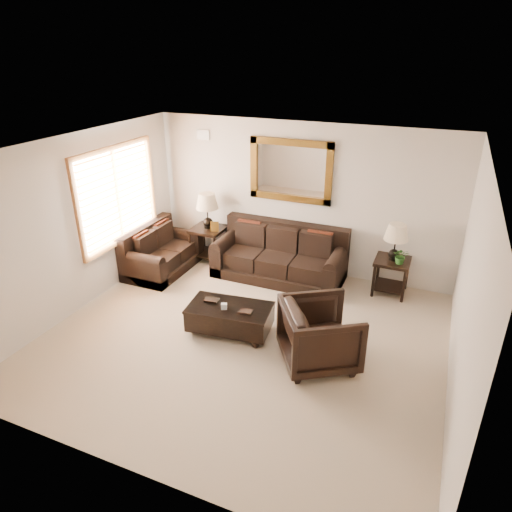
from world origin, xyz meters
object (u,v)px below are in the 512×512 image
at_px(end_table_right, 394,249).
at_px(armchair, 320,332).
at_px(end_table_left, 208,217).
at_px(coffee_table, 230,316).
at_px(loveseat, 160,254).
at_px(sofa, 280,259).

bearing_deg(end_table_right, armchair, -104.62).
relative_size(end_table_left, coffee_table, 1.06).
xyz_separation_m(loveseat, end_table_left, (0.64, 0.73, 0.57)).
relative_size(loveseat, end_table_right, 1.21).
distance_m(end_table_left, end_table_right, 3.44).
xyz_separation_m(end_table_left, armchair, (2.84, -2.26, -0.40)).
distance_m(sofa, end_table_right, 1.99).
distance_m(end_table_left, coffee_table, 2.59).
relative_size(end_table_left, armchair, 1.42).
xyz_separation_m(sofa, loveseat, (-2.15, -0.62, -0.03)).
relative_size(end_table_right, coffee_table, 0.97).
height_order(sofa, coffee_table, sofa).
bearing_deg(armchair, coffee_table, 49.35).
relative_size(end_table_left, end_table_right, 1.08).
relative_size(end_table_right, armchair, 1.31).
relative_size(loveseat, end_table_left, 1.11).
height_order(end_table_left, end_table_right, end_table_left).
xyz_separation_m(end_table_left, end_table_right, (3.44, 0.02, -0.07)).
xyz_separation_m(end_table_left, coffee_table, (1.45, -2.06, -0.62)).
bearing_deg(sofa, end_table_left, 175.93).
bearing_deg(armchair, loveseat, 33.80).
xyz_separation_m(coffee_table, armchair, (1.40, -0.20, 0.22)).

